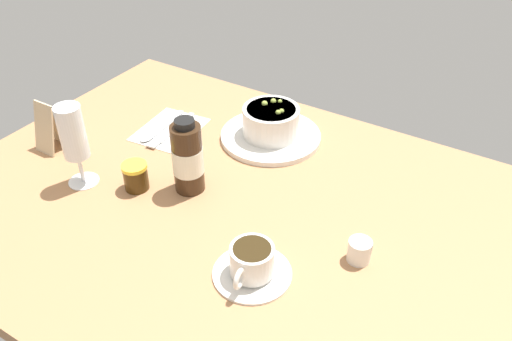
% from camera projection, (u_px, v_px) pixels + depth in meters
% --- Properties ---
extents(ground_plane, '(1.10, 0.84, 0.03)m').
position_uv_depth(ground_plane, '(222.00, 207.00, 1.05)').
color(ground_plane, '#A8754C').
extents(porridge_bowl, '(0.23, 0.23, 0.09)m').
position_uv_depth(porridge_bowl, '(271.00, 125.00, 1.20)').
color(porridge_bowl, silver).
rests_on(porridge_bowl, ground_plane).
extents(cutlery_setting, '(0.14, 0.17, 0.01)m').
position_uv_depth(cutlery_setting, '(168.00, 130.00, 1.24)').
color(cutlery_setting, silver).
rests_on(cutlery_setting, ground_plane).
extents(coffee_cup, '(0.13, 0.13, 0.06)m').
position_uv_depth(coffee_cup, '(252.00, 264.00, 0.87)').
color(coffee_cup, silver).
rests_on(coffee_cup, ground_plane).
extents(creamer_jug, '(0.05, 0.04, 0.05)m').
position_uv_depth(creamer_jug, '(360.00, 251.00, 0.90)').
color(creamer_jug, silver).
rests_on(creamer_jug, ground_plane).
extents(wine_glass, '(0.06, 0.06, 0.17)m').
position_uv_depth(wine_glass, '(73.00, 136.00, 1.02)').
color(wine_glass, white).
rests_on(wine_glass, ground_plane).
extents(jam_jar, '(0.05, 0.05, 0.06)m').
position_uv_depth(jam_jar, '(136.00, 176.00, 1.05)').
color(jam_jar, '#3F280D').
rests_on(jam_jar, ground_plane).
extents(sauce_bottle_brown, '(0.06, 0.06, 0.16)m').
position_uv_depth(sauce_bottle_brown, '(188.00, 157.00, 1.03)').
color(sauce_bottle_brown, '#382314').
rests_on(sauce_bottle_brown, ground_plane).
extents(menu_card, '(0.05, 0.06, 0.11)m').
position_uv_depth(menu_card, '(49.00, 126.00, 1.15)').
color(menu_card, '#C2AE8A').
rests_on(menu_card, ground_plane).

